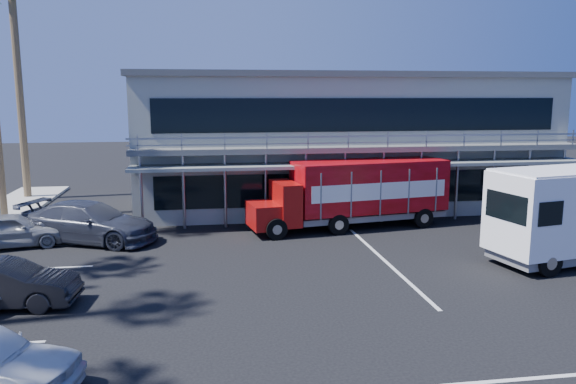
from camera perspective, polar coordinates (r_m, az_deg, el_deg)
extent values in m
plane|color=black|center=(18.25, 6.81, -9.97)|extent=(120.00, 120.00, 0.00)
cube|color=#9CA093|center=(32.56, 5.00, 5.14)|extent=(22.00, 10.00, 7.00)
cube|color=#515454|center=(32.46, 5.10, 11.57)|extent=(22.40, 10.40, 0.30)
cube|color=#515454|center=(27.16, 7.80, 4.35)|extent=(22.00, 1.20, 0.25)
cube|color=gray|center=(26.59, 8.16, 5.31)|extent=(22.00, 0.08, 0.90)
cube|color=slate|center=(26.95, 7.94, 2.81)|extent=(22.00, 1.80, 0.15)
cube|color=black|center=(27.97, 7.37, 0.39)|extent=(20.00, 0.06, 1.60)
cube|color=black|center=(27.61, 7.53, 7.78)|extent=(20.00, 0.06, 1.60)
cylinder|color=brown|center=(36.54, -25.58, 8.66)|extent=(0.44, 0.44, 12.00)
cube|color=#960D0C|center=(24.89, -2.44, -2.36)|extent=(1.57, 2.20, 1.08)
cube|color=#960D0C|center=(25.07, -0.27, -1.11)|extent=(1.25, 2.36, 1.89)
cube|color=black|center=(24.97, -0.27, 0.10)|extent=(0.35, 1.89, 0.63)
cube|color=#B60B19|center=(26.50, 8.27, 0.66)|extent=(7.45, 3.37, 2.34)
cube|color=slate|center=(26.76, 8.20, -2.28)|extent=(7.40, 3.04, 0.27)
cube|color=white|center=(25.52, 9.38, 0.07)|extent=(6.53, 1.10, 0.76)
cube|color=white|center=(27.52, 7.23, 0.84)|extent=(6.53, 1.10, 0.76)
cylinder|color=black|center=(24.14, -1.18, -3.80)|extent=(0.97, 0.43, 0.93)
cylinder|color=black|center=(25.99, -2.45, -2.81)|extent=(0.97, 0.43, 0.93)
cylinder|color=black|center=(25.10, 5.12, -3.30)|extent=(0.97, 0.43, 0.93)
cylinder|color=black|center=(26.88, 3.47, -2.39)|extent=(0.97, 0.43, 0.93)
cylinder|color=black|center=(27.05, 13.57, -2.58)|extent=(0.97, 0.43, 0.93)
cylinder|color=black|center=(28.71, 11.51, -1.78)|extent=(0.97, 0.43, 0.93)
cube|color=black|center=(21.00, 21.30, -1.41)|extent=(0.47, 1.99, 0.98)
cube|color=#4A0B6B|center=(24.95, 26.97, -0.35)|extent=(3.63, 0.78, 1.54)
cylinder|color=black|center=(21.33, 24.98, -6.52)|extent=(1.02, 0.47, 0.99)
cylinder|color=black|center=(22.84, 21.11, -5.21)|extent=(1.02, 0.47, 0.99)
imported|color=black|center=(18.61, -26.91, -8.36)|extent=(4.32, 1.82, 1.39)
imported|color=#313441|center=(25.17, -19.55, -2.91)|extent=(6.31, 4.48, 1.70)
imported|color=gray|center=(25.57, -26.32, -3.48)|extent=(4.49, 2.56, 1.44)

